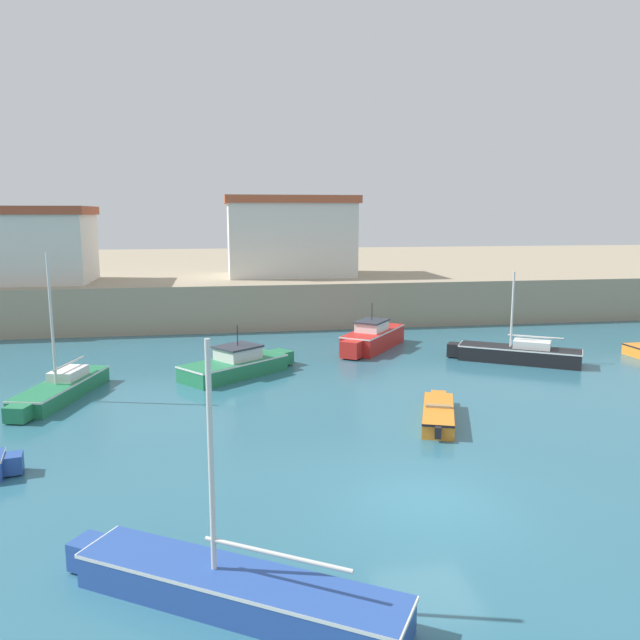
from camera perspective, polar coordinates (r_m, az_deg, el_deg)
ground_plane at (r=16.06m, az=9.89°, el=-16.03°), size 200.00×200.00×0.00m
quay_seawall at (r=56.90m, az=-4.38°, el=4.08°), size 120.00×40.00×2.78m
sailboat_green_0 at (r=25.76m, az=-22.60°, el=-5.73°), size 2.74×5.94×5.54m
sailboat_black_2 at (r=30.83m, az=17.60°, el=-2.90°), size 5.74×4.11×4.29m
motorboat_green_3 at (r=27.38m, az=-7.55°, el=-4.02°), size 5.25×4.55×2.19m
sailboat_blue_4 at (r=12.15m, az=-8.09°, el=-23.03°), size 6.23×4.33×4.86m
dinghy_orange_5 at (r=21.65m, az=10.76°, el=-8.37°), size 2.20×4.12×0.59m
motorboat_red_8 at (r=32.41m, az=4.78°, el=-1.61°), size 4.36×5.26×2.41m
harbor_shed_near_wharf at (r=41.95m, az=-24.83°, el=6.31°), size 7.10×5.57×4.60m
harbor_shed_far_end at (r=42.70m, az=-2.77°, el=7.72°), size 8.71×5.77×5.33m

